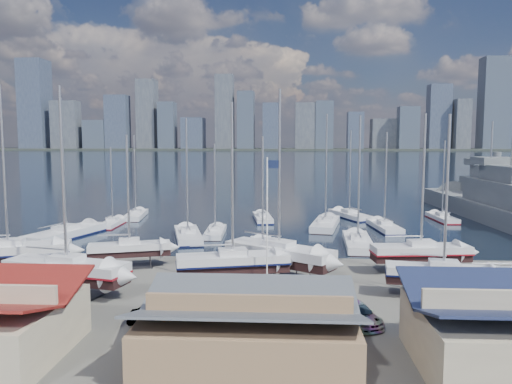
# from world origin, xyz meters

# --- Properties ---
(ground) EXTENTS (1400.00, 1400.00, 0.00)m
(ground) POSITION_xyz_m (0.00, -10.00, 0.00)
(ground) COLOR #605E59
(ground) RESTS_ON ground
(water) EXTENTS (1400.00, 600.00, 0.40)m
(water) POSITION_xyz_m (0.00, 300.00, -0.15)
(water) COLOR #182938
(water) RESTS_ON ground
(far_shore) EXTENTS (1400.00, 80.00, 2.20)m
(far_shore) POSITION_xyz_m (0.00, 560.00, 1.10)
(far_shore) COLOR #2D332D
(far_shore) RESTS_ON ground
(skyline) EXTENTS (639.14, 43.80, 107.69)m
(skyline) POSITION_xyz_m (-7.83, 553.76, 39.09)
(skyline) COLOR #475166
(skyline) RESTS_ON far_shore
(shed_grey) EXTENTS (12.60, 8.40, 4.17)m
(shed_grey) POSITION_xyz_m (0.00, -26.00, 2.15)
(shed_grey) COLOR #8C6B4C
(shed_grey) RESTS_ON ground
(sailboat_cradle_0) EXTENTS (11.54, 6.26, 17.82)m
(sailboat_cradle_0) POSITION_xyz_m (-24.07, -8.57, 2.16)
(sailboat_cradle_0) COLOR #2D2D33
(sailboat_cradle_0) RESTS_ON ground
(sailboat_cradle_1) EXTENTS (11.02, 5.49, 17.07)m
(sailboat_cradle_1) POSITION_xyz_m (-15.92, -14.16, 2.13)
(sailboat_cradle_1) COLOR #2D2D33
(sailboat_cradle_1) RESTS_ON ground
(sailboat_cradle_2) EXTENTS (8.31, 4.47, 13.29)m
(sailboat_cradle_2) POSITION_xyz_m (-13.53, -5.04, 1.94)
(sailboat_cradle_2) COLOR #2D2D33
(sailboat_cradle_2) RESTS_ON ground
(sailboat_cradle_3) EXTENTS (10.28, 5.09, 16.00)m
(sailboat_cradle_3) POSITION_xyz_m (-2.54, -10.56, 2.07)
(sailboat_cradle_3) COLOR #2D2D33
(sailboat_cradle_3) RESTS_ON ground
(sailboat_cradle_4) EXTENTS (10.64, 8.37, 17.41)m
(sailboat_cradle_4) POSITION_xyz_m (1.49, -7.32, 2.15)
(sailboat_cradle_4) COLOR #2D2D33
(sailboat_cradle_4) RESTS_ON ground
(sailboat_cradle_5) EXTENTS (9.38, 3.93, 14.80)m
(sailboat_cradle_5) POSITION_xyz_m (14.83, -13.26, 2.01)
(sailboat_cradle_5) COLOR #2D2D33
(sailboat_cradle_5) RESTS_ON ground
(sailboat_cradle_6) EXTENTS (9.64, 3.71, 15.25)m
(sailboat_cradle_6) POSITION_xyz_m (15.12, -5.35, 2.03)
(sailboat_cradle_6) COLOR #2D2D33
(sailboat_cradle_6) RESTS_ON ground
(sailboat_moored_0) EXTENTS (7.12, 13.17, 18.96)m
(sailboat_moored_0) POSITION_xyz_m (-26.60, 9.46, 0.31)
(sailboat_moored_0) COLOR black
(sailboat_moored_0) RESTS_ON water
(sailboat_moored_1) EXTENTS (2.38, 8.23, 12.27)m
(sailboat_moored_1) POSITION_xyz_m (-23.64, 18.73, 0.31)
(sailboat_moored_1) COLOR black
(sailboat_moored_1) RESTS_ON water
(sailboat_moored_2) EXTENTS (3.73, 9.64, 14.19)m
(sailboat_moored_2) POSITION_xyz_m (-22.42, 26.29, 0.32)
(sailboat_moored_2) COLOR black
(sailboat_moored_2) RESTS_ON water
(sailboat_moored_3) EXTENTS (5.78, 11.27, 16.23)m
(sailboat_moored_3) POSITION_xyz_m (-10.49, 9.47, 0.31)
(sailboat_moored_3) COLOR black
(sailboat_moored_3) RESTS_ON water
(sailboat_moored_4) EXTENTS (2.70, 8.58, 12.83)m
(sailboat_moored_4) POSITION_xyz_m (-7.33, 12.30, 0.32)
(sailboat_moored_4) COLOR black
(sailboat_moored_4) RESTS_ON water
(sailboat_moored_5) EXTENTS (3.81, 9.30, 13.50)m
(sailboat_moored_5) POSITION_xyz_m (-1.51, 24.94, 0.31)
(sailboat_moored_5) COLOR black
(sailboat_moored_5) RESTS_ON water
(sailboat_moored_6) EXTENTS (3.46, 9.43, 13.79)m
(sailboat_moored_6) POSITION_xyz_m (-0.54, 3.34, 0.31)
(sailboat_moored_6) COLOR black
(sailboat_moored_6) RESTS_ON water
(sailboat_moored_7) EXTENTS (5.28, 11.81, 17.23)m
(sailboat_moored_7) POSITION_xyz_m (7.92, 18.85, 0.32)
(sailboat_moored_7) COLOR black
(sailboat_moored_7) RESTS_ON water
(sailboat_moored_8) EXTENTS (6.47, 10.32, 14.97)m
(sailboat_moored_8) POSITION_xyz_m (12.58, 28.47, 0.31)
(sailboat_moored_8) COLOR black
(sailboat_moored_8) RESTS_ON water
(sailboat_moored_9) EXTENTS (3.65, 11.00, 16.38)m
(sailboat_moored_9) POSITION_xyz_m (10.77, 6.16, 0.32)
(sailboat_moored_9) COLOR black
(sailboat_moored_9) RESTS_ON water
(sailboat_moored_10) EXTENTS (3.77, 9.95, 14.51)m
(sailboat_moored_10) POSITION_xyz_m (16.20, 17.74, 0.31)
(sailboat_moored_10) COLOR black
(sailboat_moored_10) RESTS_ON water
(sailboat_moored_11) EXTENTS (3.05, 9.03, 13.29)m
(sailboat_moored_11) POSITION_xyz_m (26.96, 26.62, 0.31)
(sailboat_moored_11) COLOR black
(sailboat_moored_11) RESTS_ON water
(naval_ship_east) EXTENTS (11.32, 53.22, 18.76)m
(naval_ship_east) POSITION_xyz_m (36.18, 24.19, 1.67)
(naval_ship_east) COLOR slate
(naval_ship_east) RESTS_ON water
(naval_ship_west) EXTENTS (11.44, 38.95, 17.46)m
(naval_ship_west) POSITION_xyz_m (39.51, 40.17, 1.67)
(naval_ship_west) COLOR slate
(naval_ship_west) RESTS_ON water
(car_a) EXTENTS (2.68, 4.92, 1.59)m
(car_a) POSITION_xyz_m (-5.36, -19.24, 0.79)
(car_a) COLOR gray
(car_a) RESTS_ON ground
(car_b) EXTENTS (3.93, 1.48, 1.28)m
(car_b) POSITION_xyz_m (-6.77, -20.44, 0.64)
(car_b) COLOR gray
(car_b) RESTS_ON ground
(car_c) EXTENTS (3.96, 5.59, 1.42)m
(car_c) POSITION_xyz_m (3.37, -18.95, 0.71)
(car_c) COLOR gray
(car_c) RESTS_ON ground
(car_d) EXTENTS (3.78, 5.36, 1.44)m
(car_d) POSITION_xyz_m (7.06, -19.19, 0.72)
(car_d) COLOR gray
(car_d) RESTS_ON ground
(flagpole) EXTENTS (1.01, 0.12, 11.35)m
(flagpole) POSITION_xyz_m (0.61, -12.21, 6.50)
(flagpole) COLOR white
(flagpole) RESTS_ON ground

